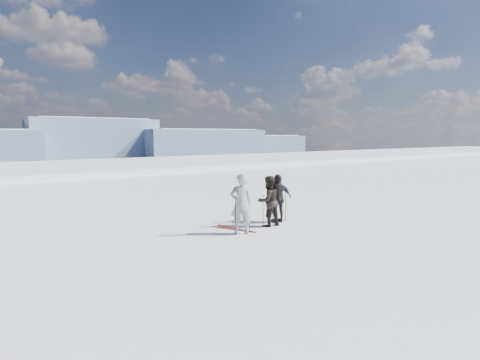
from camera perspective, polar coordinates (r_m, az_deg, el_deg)
The scene contains 8 objects.
lake_basin at distance 39.14m, azimuth -21.18°, elevation -8.00°, with size 820.00×820.00×71.62m.
far_mountain_range at distance 463.46m, azimuth -29.62°, elevation 4.70°, with size 770.00×110.00×53.00m.
skier_grey at distance 12.23m, azimuth 0.17°, elevation -3.68°, with size 0.73×0.48×1.99m, color #91999E.
skier_dark at distance 13.33m, azimuth 4.33°, elevation -3.23°, with size 0.88×0.68×1.81m, color black.
skier_pack at distance 13.95m, azimuth 5.86°, elevation -2.80°, with size 1.06×0.44×1.80m, color black.
backpack at distance 14.02m, azimuth 5.47°, elevation 2.15°, with size 0.38×0.22×0.57m, color #CC6013.
ski_poles at distance 13.19m, azimuth 3.86°, elevation -4.48°, with size 2.69×0.63×1.35m.
skis_loose at distance 13.01m, azimuth -0.85°, elevation -7.46°, with size 0.85×1.65×0.03m.
Camera 1 is at (-8.22, -7.01, 3.24)m, focal length 28.00 mm.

